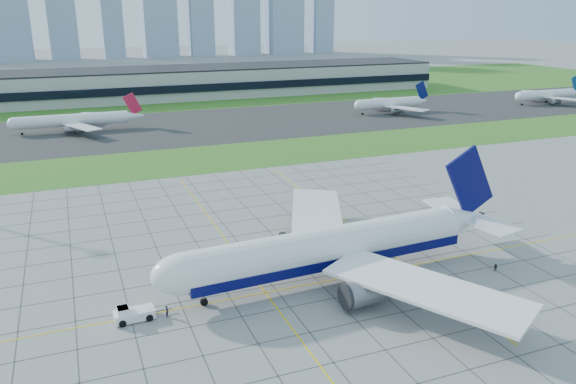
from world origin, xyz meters
The scene contains 13 objects.
ground centered at (0.00, 0.00, 0.00)m, with size 1400.00×1400.00×0.00m, color gray.
grass_median centered at (0.00, 90.00, 0.02)m, with size 700.00×35.00×0.04m, color #327220.
asphalt_taxiway centered at (0.00, 145.00, 0.03)m, with size 700.00×75.00×0.04m, color #383838.
grass_far centered at (0.00, 255.00, 0.02)m, with size 700.00×145.00×0.04m, color #327220.
apron_markings centered at (0.43, 11.09, 0.02)m, with size 120.00×130.00×0.03m.
terminal centered at (40.00, 229.87, 7.89)m, with size 260.00×43.00×15.80m.
airliner centered at (2.78, -1.12, 5.80)m, with size 67.38×68.16×21.20m.
pushback_tug centered at (-31.80, -2.82, 1.09)m, with size 8.89×3.37×2.46m.
crew_near centered at (-26.68, -3.88, 0.97)m, with size 0.71×0.46×1.94m, color black.
crew_far centered at (31.48, -9.92, 0.80)m, with size 0.78×0.61×1.60m, color black.
distant_jet_1 centered at (-35.28, 151.51, 4.49)m, with size 47.96×42.66×14.08m.
distant_jet_2 centered at (102.40, 142.27, 4.48)m, with size 36.84×42.66×14.08m.
distant_jet_3 centered at (191.78, 136.77, 4.49)m, with size 40.32×42.66×14.08m.
Camera 1 is at (-37.58, -81.92, 45.04)m, focal length 35.00 mm.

